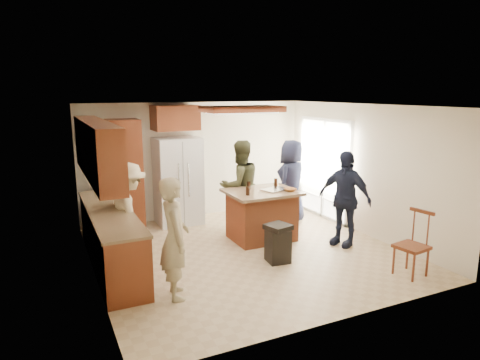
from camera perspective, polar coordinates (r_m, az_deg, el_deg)
name	(u,v)px	position (r m, az deg, el deg)	size (l,w,h in m)	color
room_shell	(377,168)	(11.04, 17.77, 1.50)	(8.00, 5.20, 5.00)	tan
person_front_left	(175,238)	(5.77, -8.72, -7.67)	(0.60, 0.44, 1.65)	tan
person_behind_left	(240,186)	(8.45, 0.00, -0.74)	(0.87, 0.54, 1.80)	#35361F
person_behind_right	(291,182)	(8.97, 6.86, -0.24)	(0.86, 0.56, 1.75)	#1A1E34
person_side_right	(344,198)	(7.83, 13.73, -2.40)	(1.01, 0.52, 1.72)	#181C30
person_counter	(129,213)	(7.09, -14.60, -4.26)	(1.06, 0.49, 1.64)	tan
left_cabinetry	(106,208)	(6.95, -17.43, -3.58)	(0.64, 3.00, 2.30)	maroon
back_wall_units	(138,160)	(8.75, -13.40, 2.58)	(1.80, 0.60, 2.45)	maroon
refrigerator	(178,181)	(8.95, -8.25, -0.14)	(0.90, 0.76, 1.80)	white
kitchen_island	(262,215)	(8.00, 2.91, -4.62)	(1.28, 1.03, 0.93)	#A74E2B
island_items	(275,189)	(7.92, 4.67, -1.15)	(0.99, 0.65, 0.15)	silver
trash_bin	(278,243)	(7.02, 5.08, -8.36)	(0.44, 0.44, 0.63)	black
spindle_chair	(412,246)	(6.97, 22.00, -8.20)	(0.48, 0.48, 0.99)	maroon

